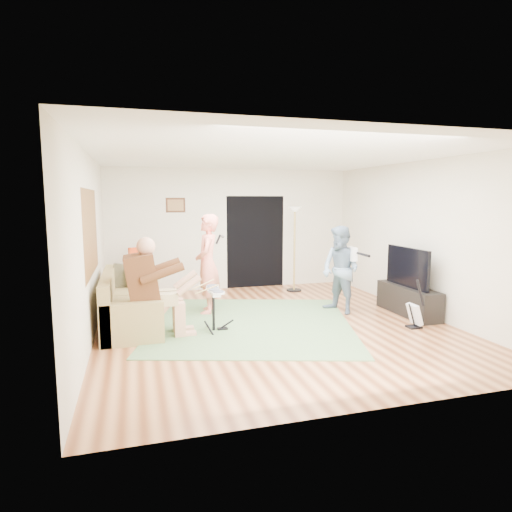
{
  "coord_description": "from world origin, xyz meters",
  "views": [
    {
      "loc": [
        -2.13,
        -6.44,
        2.03
      ],
      "look_at": [
        -0.21,
        0.3,
        1.09
      ],
      "focal_mm": 30.0,
      "sensor_mm": 36.0,
      "label": 1
    }
  ],
  "objects_px": {
    "singer": "(207,264)",
    "sofa": "(127,309)",
    "guitarist": "(341,270)",
    "guitar_spare": "(415,314)",
    "dining_chair": "(145,284)",
    "drum_kit": "(214,312)",
    "television": "(407,267)",
    "tv_cabinet": "(408,300)",
    "torchiere_lamp": "(295,234)"
  },
  "relations": [
    {
      "from": "singer",
      "to": "guitar_spare",
      "type": "height_order",
      "value": "singer"
    },
    {
      "from": "guitar_spare",
      "to": "torchiere_lamp",
      "type": "xyz_separation_m",
      "value": [
        -0.85,
        3.12,
        1.05
      ]
    },
    {
      "from": "tv_cabinet",
      "to": "television",
      "type": "relative_size",
      "value": 1.23
    },
    {
      "from": "drum_kit",
      "to": "singer",
      "type": "xyz_separation_m",
      "value": [
        0.1,
        1.11,
        0.58
      ]
    },
    {
      "from": "guitarist",
      "to": "tv_cabinet",
      "type": "bearing_deg",
      "value": 48.07
    },
    {
      "from": "drum_kit",
      "to": "guitar_spare",
      "type": "xyz_separation_m",
      "value": [
        3.1,
        -0.71,
        -0.08
      ]
    },
    {
      "from": "tv_cabinet",
      "to": "guitar_spare",
      "type": "bearing_deg",
      "value": -118.58
    },
    {
      "from": "drum_kit",
      "to": "dining_chair",
      "type": "xyz_separation_m",
      "value": [
        -0.97,
        2.16,
        0.09
      ]
    },
    {
      "from": "torchiere_lamp",
      "to": "television",
      "type": "height_order",
      "value": "torchiere_lamp"
    },
    {
      "from": "dining_chair",
      "to": "torchiere_lamp",
      "type": "bearing_deg",
      "value": -14.23
    },
    {
      "from": "singer",
      "to": "tv_cabinet",
      "type": "height_order",
      "value": "singer"
    },
    {
      "from": "dining_chair",
      "to": "tv_cabinet",
      "type": "bearing_deg",
      "value": -44.23
    },
    {
      "from": "torchiere_lamp",
      "to": "television",
      "type": "distance_m",
      "value": 2.7
    },
    {
      "from": "torchiere_lamp",
      "to": "tv_cabinet",
      "type": "height_order",
      "value": "torchiere_lamp"
    },
    {
      "from": "singer",
      "to": "guitarist",
      "type": "bearing_deg",
      "value": 88.48
    },
    {
      "from": "guitarist",
      "to": "guitar_spare",
      "type": "height_order",
      "value": "guitarist"
    },
    {
      "from": "dining_chair",
      "to": "television",
      "type": "bearing_deg",
      "value": -44.48
    },
    {
      "from": "singer",
      "to": "television",
      "type": "bearing_deg",
      "value": 86.51
    },
    {
      "from": "guitar_spare",
      "to": "dining_chair",
      "type": "distance_m",
      "value": 4.98
    },
    {
      "from": "torchiere_lamp",
      "to": "television",
      "type": "xyz_separation_m",
      "value": [
        1.2,
        -2.39,
        -0.43
      ]
    },
    {
      "from": "guitarist",
      "to": "guitar_spare",
      "type": "distance_m",
      "value": 1.48
    },
    {
      "from": "torchiere_lamp",
      "to": "guitarist",
      "type": "bearing_deg",
      "value": -86.21
    },
    {
      "from": "sofa",
      "to": "guitar_spare",
      "type": "relative_size",
      "value": 2.72
    },
    {
      "from": "singer",
      "to": "guitarist",
      "type": "distance_m",
      "value": 2.38
    },
    {
      "from": "television",
      "to": "dining_chair",
      "type": "bearing_deg",
      "value": 154.25
    },
    {
      "from": "sofa",
      "to": "guitarist",
      "type": "xyz_separation_m",
      "value": [
        3.68,
        -0.19,
        0.49
      ]
    },
    {
      "from": "guitarist",
      "to": "tv_cabinet",
      "type": "xyz_separation_m",
      "value": [
        1.12,
        -0.43,
        -0.53
      ]
    },
    {
      "from": "guitarist",
      "to": "tv_cabinet",
      "type": "relative_size",
      "value": 1.12
    },
    {
      "from": "guitarist",
      "to": "dining_chair",
      "type": "relative_size",
      "value": 1.43
    },
    {
      "from": "dining_chair",
      "to": "tv_cabinet",
      "type": "height_order",
      "value": "dining_chair"
    },
    {
      "from": "drum_kit",
      "to": "guitar_spare",
      "type": "bearing_deg",
      "value": -12.92
    },
    {
      "from": "drum_kit",
      "to": "guitarist",
      "type": "relative_size",
      "value": 0.44
    },
    {
      "from": "sofa",
      "to": "tv_cabinet",
      "type": "relative_size",
      "value": 1.52
    },
    {
      "from": "singer",
      "to": "guitar_spare",
      "type": "bearing_deg",
      "value": 73.14
    },
    {
      "from": "television",
      "to": "tv_cabinet",
      "type": "bearing_deg",
      "value": 0.0
    },
    {
      "from": "guitar_spare",
      "to": "television",
      "type": "xyz_separation_m",
      "value": [
        0.35,
        0.74,
        0.63
      ]
    },
    {
      "from": "drum_kit",
      "to": "torchiere_lamp",
      "type": "relative_size",
      "value": 0.37
    },
    {
      "from": "guitarist",
      "to": "torchiere_lamp",
      "type": "bearing_deg",
      "value": 162.9
    },
    {
      "from": "dining_chair",
      "to": "guitarist",
      "type": "bearing_deg",
      "value": -45.65
    },
    {
      "from": "drum_kit",
      "to": "tv_cabinet",
      "type": "distance_m",
      "value": 3.5
    },
    {
      "from": "drum_kit",
      "to": "guitarist",
      "type": "height_order",
      "value": "guitarist"
    },
    {
      "from": "guitarist",
      "to": "guitar_spare",
      "type": "relative_size",
      "value": 2.0
    },
    {
      "from": "singer",
      "to": "sofa",
      "type": "bearing_deg",
      "value": -57.49
    },
    {
      "from": "drum_kit",
      "to": "singer",
      "type": "distance_m",
      "value": 1.26
    },
    {
      "from": "singer",
      "to": "television",
      "type": "relative_size",
      "value": 1.56
    },
    {
      "from": "singer",
      "to": "torchiere_lamp",
      "type": "bearing_deg",
      "value": 135.63
    },
    {
      "from": "singer",
      "to": "guitar_spare",
      "type": "distance_m",
      "value": 3.57
    },
    {
      "from": "sofa",
      "to": "torchiere_lamp",
      "type": "xyz_separation_m",
      "value": [
        3.55,
        1.76,
        0.99
      ]
    },
    {
      "from": "dining_chair",
      "to": "tv_cabinet",
      "type": "xyz_separation_m",
      "value": [
        4.47,
        -2.13,
        -0.14
      ]
    },
    {
      "from": "sofa",
      "to": "dining_chair",
      "type": "distance_m",
      "value": 1.55
    }
  ]
}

